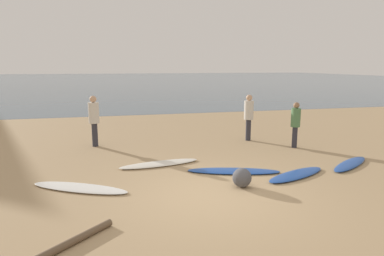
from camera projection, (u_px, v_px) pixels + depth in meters
ground_plane at (153, 124)px, 17.05m from camera, size 120.00×120.00×0.20m
ocean_water at (119, 80)px, 67.28m from camera, size 140.00×100.00×0.01m
surfboard_0 at (80, 188)px, 7.82m from camera, size 2.39×1.66×0.07m
surfboard_1 at (159, 164)px, 9.73m from camera, size 2.40×0.93×0.07m
surfboard_2 at (234, 171)px, 9.06m from camera, size 2.52×1.26×0.07m
surfboard_3 at (296, 175)px, 8.75m from camera, size 2.09×1.31×0.08m
surfboard_4 at (350, 164)px, 9.69m from camera, size 2.00×1.51×0.08m
person_0 at (94, 117)px, 11.79m from camera, size 0.36×0.36×1.79m
person_1 at (249, 114)px, 12.74m from camera, size 0.35×0.35×1.74m
person_2 at (296, 121)px, 11.64m from camera, size 0.32×0.32×1.58m
driftwood_log at (70, 242)px, 5.35m from camera, size 1.32×1.24×0.12m
beach_rock_near at (242, 178)px, 7.94m from camera, size 0.45×0.45×0.45m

